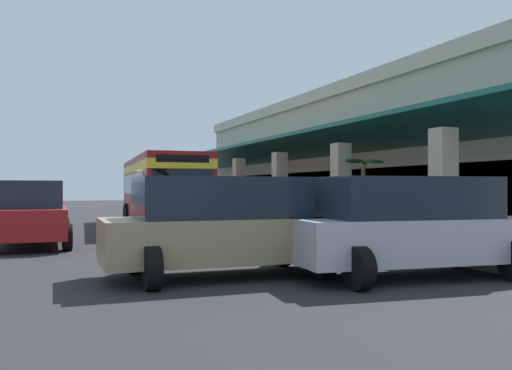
{
  "coord_description": "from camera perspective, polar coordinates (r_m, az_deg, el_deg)",
  "views": [
    {
      "loc": [
        22.08,
        -4.67,
        1.75
      ],
      "look_at": [
        -0.4,
        4.41,
        1.9
      ],
      "focal_mm": 38.01,
      "sensor_mm": 36.0,
      "label": 1
    }
  ],
  "objects": [
    {
      "name": "transit_bus",
      "position": [
        25.06,
        -9.94,
        -0.12
      ],
      "size": [
        11.36,
        3.37,
        3.34
      ],
      "color": "maroon",
      "rests_on": "ground"
    },
    {
      "name": "parked_suv_tan",
      "position": [
        10.75,
        -3.35,
        -4.26
      ],
      "size": [
        2.79,
        4.84,
        1.97
      ],
      "color": "#9E845B",
      "rests_on": "ground"
    },
    {
      "name": "pedestrian",
      "position": [
        15.35,
        1.42,
        -3.39
      ],
      "size": [
        0.65,
        0.35,
        1.67
      ],
      "color": "navy",
      "rests_on": "ground"
    },
    {
      "name": "parked_suv_red",
      "position": [
        17.77,
        -22.52,
        -2.69
      ],
      "size": [
        4.85,
        2.29,
        1.97
      ],
      "color": "maroon",
      "rests_on": "ground"
    },
    {
      "name": "parked_sedan_white",
      "position": [
        28.95,
        -23.09,
        -2.31
      ],
      "size": [
        4.52,
        2.24,
        1.47
      ],
      "color": "silver",
      "rests_on": "ground"
    },
    {
      "name": "parked_suv_silver",
      "position": [
        11.06,
        15.85,
        -4.13
      ],
      "size": [
        3.03,
        4.97,
        1.97
      ],
      "color": "#B2B5BA",
      "rests_on": "ground"
    },
    {
      "name": "curb_strip",
      "position": [
        26.18,
        -1.92,
        -4.06
      ],
      "size": [
        37.69,
        0.5,
        0.12
      ],
      "primitive_type": "cube",
      "color": "#9E998E",
      "rests_on": "ground"
    },
    {
      "name": "plaza_building",
      "position": [
        30.83,
        15.13,
        2.62
      ],
      "size": [
        31.71,
        14.85,
        6.69
      ],
      "color": "#B2A88E",
      "rests_on": "ground"
    },
    {
      "name": "potted_palm",
      "position": [
        19.16,
        11.22,
        -3.11
      ],
      "size": [
        1.89,
        1.72,
        2.81
      ],
      "color": "brown",
      "rests_on": "ground"
    },
    {
      "name": "ground",
      "position": [
        25.51,
        7.85,
        -4.29
      ],
      "size": [
        120.0,
        120.0,
        0.0
      ],
      "primitive_type": "plane",
      "color": "#262628"
    }
  ]
}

